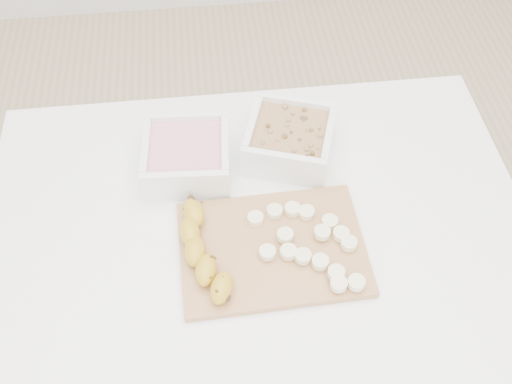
{
  "coord_description": "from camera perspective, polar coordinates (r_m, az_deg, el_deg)",
  "views": [
    {
      "loc": [
        -0.07,
        -0.57,
        1.62
      ],
      "look_at": [
        0.0,
        0.03,
        0.81
      ],
      "focal_mm": 40.0,
      "sensor_mm": 36.0,
      "label": 1
    }
  ],
  "objects": [
    {
      "name": "ground",
      "position": [
        1.72,
        0.12,
        -17.3
      ],
      "size": [
        3.5,
        3.5,
        0.0
      ],
      "primitive_type": "plane",
      "color": "#C6AD89",
      "rests_on": "ground"
    },
    {
      "name": "cutting_board",
      "position": [
        1.0,
        1.64,
        -5.68
      ],
      "size": [
        0.33,
        0.24,
        0.01
      ],
      "primitive_type": "cube",
      "rotation": [
        0.0,
        0.0,
        0.03
      ],
      "color": "tan",
      "rests_on": "table"
    },
    {
      "name": "banana",
      "position": [
        0.97,
        -5.23,
        -6.01
      ],
      "size": [
        0.06,
        0.21,
        0.04
      ],
      "primitive_type": null,
      "rotation": [
        0.0,
        0.0,
        0.04
      ],
      "color": "#BB8F1D",
      "rests_on": "cutting_board"
    },
    {
      "name": "bowl_granola",
      "position": [
        1.12,
        3.38,
        5.3
      ],
      "size": [
        0.2,
        0.2,
        0.08
      ],
      "color": "white",
      "rests_on": "table"
    },
    {
      "name": "table",
      "position": [
        1.12,
        0.17,
        -6.01
      ],
      "size": [
        1.0,
        0.7,
        0.75
      ],
      "color": "white",
      "rests_on": "ground"
    },
    {
      "name": "banana_slices",
      "position": [
        1.0,
        5.41,
        -4.98
      ],
      "size": [
        0.18,
        0.19,
        0.02
      ],
      "color": "#F2E6B7",
      "rests_on": "cutting_board"
    },
    {
      "name": "bowl_yogurt",
      "position": [
        1.1,
        -6.92,
        3.62
      ],
      "size": [
        0.17,
        0.17,
        0.08
      ],
      "color": "white",
      "rests_on": "table"
    }
  ]
}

